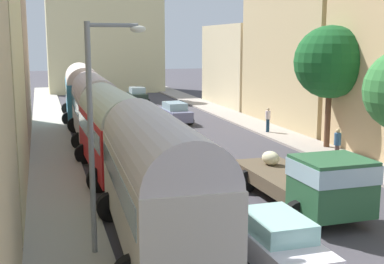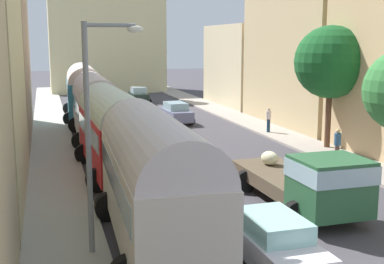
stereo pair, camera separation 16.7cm
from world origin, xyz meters
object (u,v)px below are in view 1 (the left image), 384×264
at_px(cargo_truck_0, 310,180).
at_px(car_1, 137,95).
at_px(pedestrian_1, 337,143).
at_px(parked_bus_3, 82,89).
at_px(pedestrian_0, 268,119).
at_px(car_3, 137,125).
at_px(streetlamp_near, 98,121).
at_px(parked_bus_0, 157,175).
at_px(car_2, 276,242).
at_px(parked_bus_2, 94,104).
at_px(car_0, 175,113).
at_px(parked_bus_1, 114,128).

xyz_separation_m(cargo_truck_0, car_1, (0.09, 34.56, -0.42)).
bearing_deg(pedestrian_1, parked_bus_3, 120.51).
distance_m(cargo_truck_0, pedestrian_0, 16.00).
bearing_deg(car_3, streetlamp_near, -103.53).
distance_m(parked_bus_3, cargo_truck_0, 26.15).
xyz_separation_m(parked_bus_0, parked_bus_3, (-0.00, 27.00, 0.12)).
relative_size(car_1, car_2, 0.87).
bearing_deg(parked_bus_2, car_2, -82.23).
bearing_deg(parked_bus_0, car_1, 80.46).
distance_m(car_1, pedestrian_0, 20.16).
bearing_deg(car_3, pedestrian_0, -7.95).
bearing_deg(pedestrian_0, parked_bus_3, 137.51).
height_order(car_0, pedestrian_1, pedestrian_1).
height_order(parked_bus_3, car_2, parked_bus_3).
bearing_deg(car_2, car_1, 85.10).
bearing_deg(parked_bus_3, parked_bus_0, -90.00).
bearing_deg(parked_bus_2, parked_bus_3, 90.00).
bearing_deg(car_1, car_3, -100.63).
bearing_deg(car_0, car_3, -127.13).
height_order(parked_bus_1, car_3, parked_bus_1).
distance_m(parked_bus_1, car_0, 15.49).
height_order(parked_bus_2, pedestrian_1, parked_bus_2).
height_order(parked_bus_0, pedestrian_0, parked_bus_0).
bearing_deg(car_3, pedestrian_1, -49.01).
distance_m(parked_bus_0, pedestrian_1, 13.82).
height_order(parked_bus_0, parked_bus_1, parked_bus_0).
relative_size(parked_bus_1, car_3, 2.22).
height_order(parked_bus_1, pedestrian_0, parked_bus_1).
xyz_separation_m(parked_bus_3, streetlamp_near, (-1.68, -27.11, 1.58)).
distance_m(cargo_truck_0, car_2, 5.06).
bearing_deg(car_3, car_2, -89.63).
distance_m(pedestrian_0, streetlamp_near, 21.41).
height_order(parked_bus_1, cargo_truck_0, parked_bus_1).
relative_size(car_2, pedestrian_1, 2.34).
bearing_deg(streetlamp_near, car_0, 70.44).
distance_m(car_0, car_3, 6.42).
bearing_deg(parked_bus_3, parked_bus_1, -90.00).
distance_m(parked_bus_0, parked_bus_1, 9.00).
xyz_separation_m(parked_bus_2, car_3, (2.64, -0.14, -1.48)).
height_order(parked_bus_0, streetlamp_near, streetlamp_near).
height_order(parked_bus_3, car_3, parked_bus_3).
bearing_deg(pedestrian_0, streetlamp_near, -127.76).
bearing_deg(cargo_truck_0, parked_bus_0, -165.32).
bearing_deg(pedestrian_0, parked_bus_1, -145.90).
bearing_deg(streetlamp_near, parked_bus_0, 3.84).
xyz_separation_m(car_3, pedestrian_0, (8.66, -1.21, 0.22)).
bearing_deg(pedestrian_0, car_3, 172.05).
xyz_separation_m(parked_bus_0, car_1, (6.07, 36.12, -1.46)).
xyz_separation_m(parked_bus_2, pedestrian_1, (11.17, -9.96, -1.25)).
height_order(car_1, streetlamp_near, streetlamp_near).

